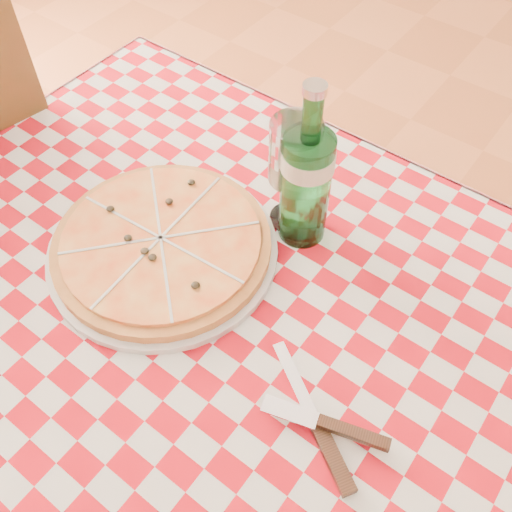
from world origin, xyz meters
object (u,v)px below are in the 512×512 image
Objects in this scene: water_bottle at (307,168)px; pizza_plate at (162,244)px; dining_table at (244,343)px; wine_glass at (293,176)px.

pizza_plate is at bearing -131.51° from water_bottle.
dining_table is at bearing -84.28° from water_bottle.
wine_glass is at bearing 56.38° from pizza_plate.
pizza_plate is at bearing -123.62° from wine_glass.
wine_glass is (-0.05, 0.20, 0.20)m from dining_table.
pizza_plate is 0.24m from wine_glass.
water_bottle is (-0.02, 0.19, 0.24)m from dining_table.
water_bottle reaches higher than wine_glass.
pizza_plate is (-0.17, 0.01, 0.12)m from dining_table.
dining_table is 5.85× the size of wine_glass.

